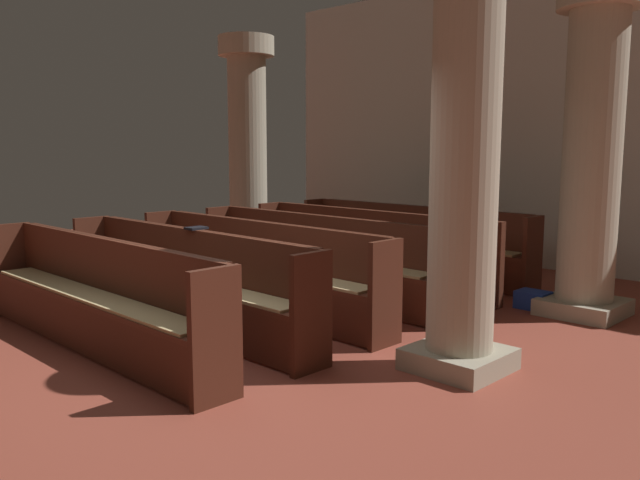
% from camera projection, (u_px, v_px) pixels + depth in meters
% --- Properties ---
extents(ground_plane, '(19.20, 19.20, 0.00)m').
position_uv_depth(ground_plane, '(218.00, 353.00, 5.89)').
color(ground_plane, brown).
extents(back_wall, '(10.00, 0.16, 4.50)m').
position_uv_depth(back_wall, '(540.00, 120.00, 9.86)').
color(back_wall, silver).
rests_on(back_wall, ground).
extents(pew_row_0, '(3.84, 0.47, 1.01)m').
position_uv_depth(pew_row_0, '(409.00, 239.00, 9.34)').
color(pew_row_0, '#4C2316').
rests_on(pew_row_0, ground).
extents(pew_row_1, '(3.84, 0.46, 1.01)m').
position_uv_depth(pew_row_1, '(366.00, 246.00, 8.66)').
color(pew_row_1, '#4C2316').
rests_on(pew_row_1, ground).
extents(pew_row_2, '(3.84, 0.46, 1.01)m').
position_uv_depth(pew_row_2, '(315.00, 255.00, 7.98)').
color(pew_row_2, '#4C2316').
rests_on(pew_row_2, ground).
extents(pew_row_3, '(3.84, 0.47, 1.01)m').
position_uv_depth(pew_row_3, '(255.00, 265.00, 7.31)').
color(pew_row_3, '#4C2316').
rests_on(pew_row_3, ground).
extents(pew_row_4, '(3.84, 0.46, 1.01)m').
position_uv_depth(pew_row_4, '(182.00, 277.00, 6.63)').
color(pew_row_4, '#4C2316').
rests_on(pew_row_4, ground).
extents(pew_row_5, '(3.84, 0.46, 1.01)m').
position_uv_depth(pew_row_5, '(93.00, 292.00, 5.95)').
color(pew_row_5, '#4C2316').
rests_on(pew_row_5, ground).
extents(pillar_aisle_side, '(0.88, 0.88, 3.57)m').
position_uv_depth(pillar_aisle_side, '(592.00, 146.00, 6.96)').
color(pillar_aisle_side, '#9F967E').
rests_on(pillar_aisle_side, ground).
extents(pillar_far_side, '(0.88, 0.88, 3.57)m').
position_uv_depth(pillar_far_side, '(248.00, 146.00, 10.45)').
color(pillar_far_side, '#9F967E').
rests_on(pillar_far_side, ground).
extents(pillar_aisle_rear, '(0.80, 0.80, 3.57)m').
position_uv_depth(pillar_aisle_rear, '(465.00, 146.00, 5.19)').
color(pillar_aisle_rear, '#9F967E').
rests_on(pillar_aisle_rear, ground).
extents(lectern, '(0.48, 0.45, 1.08)m').
position_uv_depth(lectern, '(469.00, 240.00, 9.87)').
color(lectern, brown).
rests_on(lectern, ground).
extents(hymn_book, '(0.16, 0.20, 0.02)m').
position_uv_depth(hymn_book, '(196.00, 228.00, 6.70)').
color(hymn_book, black).
rests_on(hymn_book, pew_row_4).
extents(kneeler_box_blue, '(0.35, 0.28, 0.20)m').
position_uv_depth(kneeler_box_blue, '(533.00, 300.00, 7.49)').
color(kneeler_box_blue, navy).
rests_on(kneeler_box_blue, ground).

